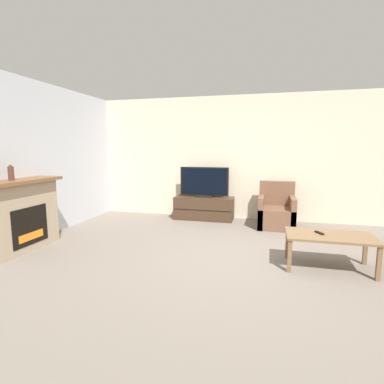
{
  "coord_description": "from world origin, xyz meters",
  "views": [
    {
      "loc": [
        0.34,
        -3.96,
        1.55
      ],
      "look_at": [
        -0.89,
        0.74,
        0.85
      ],
      "focal_mm": 28.0,
      "sensor_mm": 36.0,
      "label": 1
    }
  ],
  "objects_px": {
    "remote": "(319,233)",
    "tv_stand": "(204,208)",
    "armchair": "(276,213)",
    "mantel_vase_centre_left": "(11,173)",
    "fireplace": "(19,215)",
    "tv": "(204,183)",
    "coffee_table": "(330,239)"
  },
  "relations": [
    {
      "from": "mantel_vase_centre_left",
      "to": "tv_stand",
      "type": "xyz_separation_m",
      "value": [
        2.27,
        2.83,
        -0.95
      ]
    },
    {
      "from": "mantel_vase_centre_left",
      "to": "armchair",
      "type": "distance_m",
      "value": 4.67
    },
    {
      "from": "armchair",
      "to": "remote",
      "type": "height_order",
      "value": "armchair"
    },
    {
      "from": "armchair",
      "to": "coffee_table",
      "type": "bearing_deg",
      "value": -72.73
    },
    {
      "from": "armchair",
      "to": "tv_stand",
      "type": "bearing_deg",
      "value": 169.62
    },
    {
      "from": "tv",
      "to": "remote",
      "type": "distance_m",
      "value": 3.07
    },
    {
      "from": "tv_stand",
      "to": "tv",
      "type": "distance_m",
      "value": 0.56
    },
    {
      "from": "tv",
      "to": "mantel_vase_centre_left",
      "type": "bearing_deg",
      "value": -128.75
    },
    {
      "from": "armchair",
      "to": "coffee_table",
      "type": "distance_m",
      "value": 2.11
    },
    {
      "from": "armchair",
      "to": "mantel_vase_centre_left",
      "type": "bearing_deg",
      "value": -146.24
    },
    {
      "from": "remote",
      "to": "tv",
      "type": "bearing_deg",
      "value": 102.76
    },
    {
      "from": "tv",
      "to": "remote",
      "type": "bearing_deg",
      "value": -47.9
    },
    {
      "from": "tv",
      "to": "remote",
      "type": "relative_size",
      "value": 7.14
    },
    {
      "from": "remote",
      "to": "armchair",
      "type": "bearing_deg",
      "value": 74.9
    },
    {
      "from": "tv",
      "to": "fireplace",
      "type": "bearing_deg",
      "value": -130.0
    },
    {
      "from": "fireplace",
      "to": "remote",
      "type": "bearing_deg",
      "value": 6.1
    },
    {
      "from": "tv_stand",
      "to": "coffee_table",
      "type": "xyz_separation_m",
      "value": [
        2.17,
        -2.29,
        0.15
      ]
    },
    {
      "from": "tv",
      "to": "coffee_table",
      "type": "relative_size",
      "value": 0.99
    },
    {
      "from": "armchair",
      "to": "tv",
      "type": "bearing_deg",
      "value": 169.7
    },
    {
      "from": "armchair",
      "to": "coffee_table",
      "type": "xyz_separation_m",
      "value": [
        0.63,
        -2.01,
        0.1
      ]
    },
    {
      "from": "fireplace",
      "to": "remote",
      "type": "xyz_separation_m",
      "value": [
        4.33,
        0.46,
        -0.1
      ]
    },
    {
      "from": "mantel_vase_centre_left",
      "to": "tv_stand",
      "type": "distance_m",
      "value": 3.75
    },
    {
      "from": "remote",
      "to": "tv_stand",
      "type": "bearing_deg",
      "value": 102.74
    },
    {
      "from": "tv_stand",
      "to": "armchair",
      "type": "distance_m",
      "value": 1.57
    },
    {
      "from": "armchair",
      "to": "coffee_table",
      "type": "relative_size",
      "value": 0.83
    },
    {
      "from": "fireplace",
      "to": "mantel_vase_centre_left",
      "type": "xyz_separation_m",
      "value": [
        0.02,
        -0.1,
        0.65
      ]
    },
    {
      "from": "tv_stand",
      "to": "armchair",
      "type": "relative_size",
      "value": 1.43
    },
    {
      "from": "fireplace",
      "to": "armchair",
      "type": "relative_size",
      "value": 1.52
    },
    {
      "from": "fireplace",
      "to": "tv",
      "type": "xyz_separation_m",
      "value": [
        2.28,
        2.72,
        0.25
      ]
    },
    {
      "from": "tv",
      "to": "coffee_table",
      "type": "distance_m",
      "value": 3.18
    },
    {
      "from": "fireplace",
      "to": "tv",
      "type": "bearing_deg",
      "value": 50.0
    },
    {
      "from": "tv_stand",
      "to": "tv",
      "type": "bearing_deg",
      "value": -90.0
    }
  ]
}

